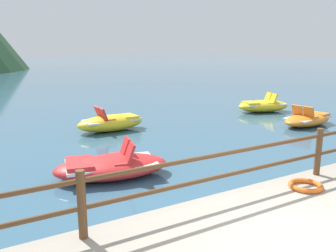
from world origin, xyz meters
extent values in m
plane|color=#38607A|center=(0.00, 40.00, 0.00)|extent=(200.00, 200.00, 0.00)
cylinder|color=brown|center=(-2.38, 1.55, 0.88)|extent=(0.12, 0.12, 0.95)
cylinder|color=brown|center=(2.38, 1.55, 0.88)|extent=(0.12, 0.12, 0.95)
cylinder|color=brown|center=(0.00, 1.55, 1.21)|extent=(23.80, 0.07, 0.07)
cylinder|color=brown|center=(0.00, 1.55, 0.83)|extent=(23.80, 0.07, 0.07)
torus|color=orange|center=(1.61, 1.19, 0.45)|extent=(0.61, 0.61, 0.09)
ellipsoid|color=yellow|center=(8.38, 8.94, 0.27)|extent=(2.70, 1.82, 0.55)
cube|color=silver|center=(8.38, 8.94, 0.37)|extent=(2.12, 1.47, 0.06)
cube|color=yellow|center=(8.62, 9.12, 0.44)|extent=(0.49, 0.49, 0.08)
cube|color=yellow|center=(8.79, 9.07, 0.66)|extent=(0.31, 0.44, 0.43)
cube|color=yellow|center=(8.49, 8.66, 0.44)|extent=(0.49, 0.49, 0.08)
cube|color=yellow|center=(8.66, 8.61, 0.66)|extent=(0.31, 0.44, 0.43)
cube|color=yellow|center=(7.72, 9.12, 0.43)|extent=(0.75, 0.96, 0.12)
ellipsoid|color=yellow|center=(0.81, 8.85, 0.29)|extent=(2.50, 1.19, 0.58)
cube|color=silver|center=(0.81, 8.85, 0.39)|extent=(1.95, 0.97, 0.06)
cube|color=red|center=(0.63, 8.63, 0.46)|extent=(0.41, 0.41, 0.08)
cube|color=red|center=(0.45, 8.62, 0.68)|extent=(0.22, 0.41, 0.43)
cube|color=red|center=(0.61, 9.07, 0.46)|extent=(0.41, 0.41, 0.08)
cube|color=red|center=(0.43, 9.06, 0.68)|extent=(0.22, 0.41, 0.43)
cube|color=yellow|center=(1.48, 8.88, 0.45)|extent=(0.57, 0.79, 0.12)
ellipsoid|color=red|center=(-0.85, 4.50, 0.24)|extent=(2.80, 1.83, 0.48)
cube|color=silver|center=(-0.85, 4.50, 0.32)|extent=(2.20, 1.48, 0.06)
cube|color=red|center=(-0.61, 4.72, 0.39)|extent=(0.47, 0.47, 0.08)
cube|color=red|center=(-0.43, 4.69, 0.61)|extent=(0.28, 0.43, 0.43)
cube|color=red|center=(-0.72, 4.20, 0.39)|extent=(0.47, 0.47, 0.08)
cube|color=red|center=(-0.54, 4.17, 0.61)|extent=(0.28, 0.43, 0.43)
cube|color=red|center=(-1.55, 4.65, 0.38)|extent=(0.75, 1.03, 0.12)
ellipsoid|color=orange|center=(7.66, 5.92, 0.22)|extent=(2.65, 1.49, 0.45)
cube|color=silver|center=(7.66, 5.92, 0.30)|extent=(2.07, 1.21, 0.06)
cube|color=orange|center=(7.50, 5.67, 0.37)|extent=(0.45, 0.45, 0.08)
cube|color=orange|center=(7.33, 5.64, 0.59)|extent=(0.26, 0.43, 0.43)
cube|color=orange|center=(7.44, 6.12, 0.37)|extent=(0.45, 0.45, 0.08)
cube|color=orange|center=(7.26, 6.09, 0.59)|extent=(0.26, 0.43, 0.43)
cube|color=orange|center=(8.34, 6.02, 0.36)|extent=(0.66, 0.87, 0.12)
camera|label=1|loc=(-3.51, -2.65, 2.86)|focal=37.00mm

